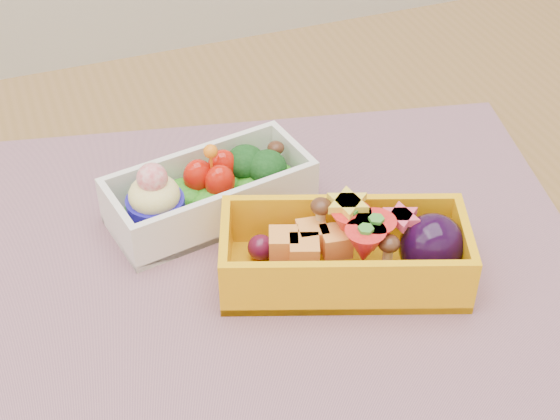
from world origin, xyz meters
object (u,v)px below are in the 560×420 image
object	(u,v)px
table	(325,357)
bento_yellow	(350,251)
placemat	(273,252)
bento_white	(209,192)

from	to	relation	value
table	bento_yellow	xyz separation A→B (m)	(0.01, -0.01, 0.13)
table	placemat	xyz separation A→B (m)	(-0.03, 0.04, 0.10)
placemat	bento_white	bearing A→B (deg)	118.18
table	bento_white	world-z (taller)	bento_white
bento_yellow	bento_white	bearing A→B (deg)	144.55
placemat	bento_yellow	size ratio (longest dim) A/B	2.43
table	bento_white	size ratio (longest dim) A/B	6.65
table	bento_white	xyz separation A→B (m)	(-0.07, 0.10, 0.13)
bento_white	bento_yellow	xyz separation A→B (m)	(0.08, -0.11, 0.00)
placemat	bento_yellow	xyz separation A→B (m)	(0.04, -0.05, 0.03)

